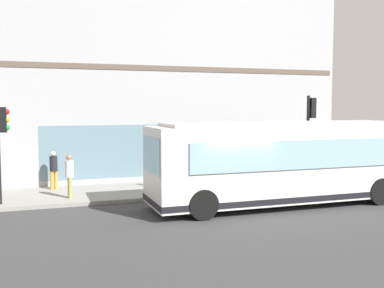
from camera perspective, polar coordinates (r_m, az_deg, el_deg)
The scene contains 11 objects.
ground at distance 16.01m, azimuth 4.59°, elevation -8.45°, with size 120.00×120.00×0.00m, color #38383A.
sidewalk_curb at distance 20.10m, azimuth -0.57°, elevation -5.51°, with size 3.76×40.00×0.15m, color gray.
building_corner at distance 24.61m, azimuth -4.34°, elevation 7.64°, with size 6.33×17.47×9.82m.
city_bus_nearside at distance 17.19m, azimuth 11.29°, elevation -2.36°, with size 2.60×10.04×3.07m.
traffic_light_near_corner at distance 21.08m, azimuth 14.53°, elevation 2.59°, with size 0.32×0.49×3.97m.
traffic_light_down_block at distance 17.58m, azimuth -22.64°, elevation 1.08°, with size 0.32×0.49×3.57m.
fire_hydrant at distance 20.21m, azimuth -5.26°, elevation -4.21°, with size 0.35×0.35×0.74m.
pedestrian_walking_along_curb at distance 20.00m, azimuth 0.47°, elevation -2.68°, with size 0.32×0.32×1.60m.
pedestrian_by_light_pole at distance 18.05m, azimuth -15.03°, elevation -3.52°, with size 0.32×0.32×1.67m.
pedestrian_near_hydrant at distance 20.15m, azimuth -16.87°, elevation -2.83°, with size 0.32×0.32×1.61m.
newspaper_vending_box at distance 21.33m, azimuth 0.04°, elevation -3.47°, with size 0.44×0.42×0.90m.
Camera 1 is at (-14.27, 6.29, 3.65)m, focal length 42.80 mm.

